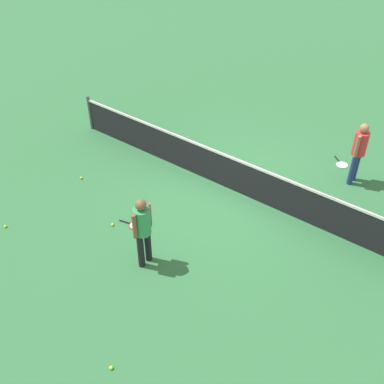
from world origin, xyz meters
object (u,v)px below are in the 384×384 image
tennis_ball_midcourt (81,178)px  tennis_ball_near_player (113,225)px  player_near_side (143,227)px  tennis_racket_far_player (342,164)px  tennis_ball_baseline (111,368)px  tennis_racket_near_player (134,225)px  player_far_side (359,149)px  tennis_ball_by_net (5,226)px

tennis_ball_midcourt → tennis_ball_near_player: bearing=-23.0°
player_near_side → tennis_ball_near_player: 1.73m
tennis_racket_far_player → tennis_ball_midcourt: size_ratio=8.45×
tennis_racket_far_player → tennis_ball_near_player: tennis_ball_near_player is taller
tennis_ball_midcourt → tennis_ball_baseline: size_ratio=1.00×
tennis_racket_near_player → tennis_racket_far_player: (2.86, 5.18, 0.00)m
player_far_side → tennis_ball_baseline: size_ratio=25.76×
player_far_side → tennis_ball_by_net: player_far_side is taller
tennis_racket_far_player → player_far_side: bearing=-49.2°
player_near_side → tennis_ball_near_player: player_near_side is taller
tennis_ball_near_player → tennis_ball_by_net: (-1.93, -1.52, 0.00)m
player_far_side → tennis_ball_by_net: bearing=-131.4°
player_near_side → tennis_ball_midcourt: player_near_side is taller
player_near_side → tennis_ball_baseline: size_ratio=25.76×
player_near_side → player_far_side: size_ratio=1.00×
tennis_racket_far_player → tennis_ball_by_net: tennis_ball_by_net is taller
tennis_racket_near_player → tennis_ball_midcourt: size_ratio=9.19×
player_near_side → tennis_ball_baseline: (1.17, -2.23, -0.98)m
tennis_racket_near_player → tennis_ball_by_net: tennis_ball_by_net is taller
player_far_side → tennis_racket_far_player: bearing=130.8°
tennis_racket_near_player → tennis_ball_near_player: 0.50m
tennis_racket_near_player → tennis_ball_near_player: (-0.39, -0.31, 0.02)m
tennis_racket_far_player → tennis_ball_by_net: bearing=-126.5°
tennis_racket_near_player → tennis_ball_near_player: bearing=-141.5°
player_far_side → tennis_ball_baseline: bearing=-99.1°
player_near_side → tennis_racket_far_player: size_ratio=3.05×
tennis_ball_midcourt → player_far_side: bearing=35.9°
tennis_racket_near_player → tennis_racket_far_player: 5.92m
tennis_ball_by_net → player_far_side: bearing=48.6°
player_far_side → tennis_ball_baseline: (-1.21, -7.56, -0.98)m
tennis_ball_by_net → tennis_ball_midcourt: 2.34m
player_near_side → tennis_racket_near_player: bearing=143.4°
tennis_ball_midcourt → tennis_racket_near_player: bearing=-12.3°
player_far_side → tennis_ball_near_player: player_far_side is taller
tennis_racket_near_player → tennis_ball_midcourt: tennis_ball_midcourt is taller
tennis_ball_by_net → tennis_ball_baseline: size_ratio=1.00×
tennis_racket_far_player → tennis_ball_midcourt: tennis_ball_midcourt is taller
tennis_ball_baseline → player_far_side: bearing=80.9°
tennis_racket_far_player → tennis_racket_near_player: bearing=-118.9°
tennis_racket_far_player → tennis_ball_midcourt: 6.98m
tennis_racket_far_player → tennis_ball_by_net: (-5.19, -7.01, 0.02)m
tennis_ball_near_player → tennis_ball_midcourt: (-1.92, 0.82, 0.00)m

